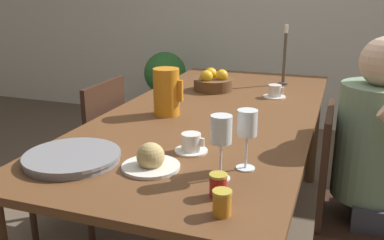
{
  "coord_description": "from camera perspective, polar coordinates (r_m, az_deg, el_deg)",
  "views": [
    {
      "loc": [
        0.58,
        -1.96,
        1.36
      ],
      "look_at": [
        0.0,
        -0.33,
        0.82
      ],
      "focal_mm": 40.0,
      "sensor_mm": 36.0,
      "label": 1
    }
  ],
  "objects": [
    {
      "name": "jam_jar_amber",
      "position": [
        1.27,
        3.51,
        -8.55
      ],
      "size": [
        0.05,
        0.05,
        0.07
      ],
      "color": "#A81E1E",
      "rests_on": "dining_table"
    },
    {
      "name": "dining_table",
      "position": [
        2.16,
        2.92,
        -1.02
      ],
      "size": [
        0.98,
        2.18,
        0.77
      ],
      "color": "brown",
      "rests_on": "ground_plane"
    },
    {
      "name": "red_pitcher",
      "position": [
        2.05,
        -3.43,
        3.8
      ],
      "size": [
        0.15,
        0.13,
        0.23
      ],
      "color": "orange",
      "rests_on": "dining_table"
    },
    {
      "name": "chair_opposite",
      "position": [
        2.41,
        -13.74,
        -4.56
      ],
      "size": [
        0.42,
        0.42,
        0.9
      ],
      "rotation": [
        0.0,
        0.0,
        1.57
      ],
      "color": "#331E14",
      "rests_on": "ground_plane"
    },
    {
      "name": "jam_jar_red",
      "position": [
        1.17,
        4.02,
        -10.8
      ],
      "size": [
        0.05,
        0.05,
        0.07
      ],
      "color": "#C67A1E",
      "rests_on": "dining_table"
    },
    {
      "name": "person_seated",
      "position": [
        1.85,
        24.01,
        -4.92
      ],
      "size": [
        0.39,
        0.41,
        1.19
      ],
      "rotation": [
        0.0,
        0.0,
        -1.57
      ],
      "color": "#33333D",
      "rests_on": "ground_plane"
    },
    {
      "name": "teacup_across",
      "position": [
        2.44,
        10.97,
        3.69
      ],
      "size": [
        0.13,
        0.13,
        0.07
      ],
      "color": "silver",
      "rests_on": "dining_table"
    },
    {
      "name": "potted_plant",
      "position": [
        4.29,
        -3.59,
        5.47
      ],
      "size": [
        0.42,
        0.42,
        0.76
      ],
      "color": "beige",
      "rests_on": "ground_plane"
    },
    {
      "name": "wine_glass_juice",
      "position": [
        1.42,
        7.35,
        -0.85
      ],
      "size": [
        0.07,
        0.07,
        0.21
      ],
      "color": "white",
      "rests_on": "dining_table"
    },
    {
      "name": "fruit_bowl",
      "position": [
        2.57,
        2.82,
        5.05
      ],
      "size": [
        0.23,
        0.23,
        0.13
      ],
      "color": "brown",
      "rests_on": "dining_table"
    },
    {
      "name": "teacup_near_person",
      "position": [
        1.6,
        -0.11,
        -3.21
      ],
      "size": [
        0.13,
        0.13,
        0.07
      ],
      "color": "silver",
      "rests_on": "dining_table"
    },
    {
      "name": "serving_tray",
      "position": [
        1.58,
        -15.66,
        -4.83
      ],
      "size": [
        0.34,
        0.34,
        0.03
      ],
      "color": "gray",
      "rests_on": "dining_table"
    },
    {
      "name": "candlestick_tall",
      "position": [
        2.76,
        12.21,
        7.69
      ],
      "size": [
        0.06,
        0.06,
        0.37
      ],
      "color": "#4C4238",
      "rests_on": "dining_table"
    },
    {
      "name": "wine_glass_water",
      "position": [
        1.34,
        3.91,
        -1.65
      ],
      "size": [
        0.07,
        0.07,
        0.21
      ],
      "color": "white",
      "rests_on": "dining_table"
    },
    {
      "name": "chair_person_side",
      "position": [
        1.92,
        20.64,
        -11.11
      ],
      "size": [
        0.42,
        0.42,
        0.9
      ],
      "rotation": [
        0.0,
        0.0,
        -1.57
      ],
      "color": "#331E14",
      "rests_on": "ground_plane"
    },
    {
      "name": "bread_plate",
      "position": [
        1.46,
        -5.56,
        -5.32
      ],
      "size": [
        0.2,
        0.2,
        0.1
      ],
      "color": "silver",
      "rests_on": "dining_table"
    }
  ]
}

